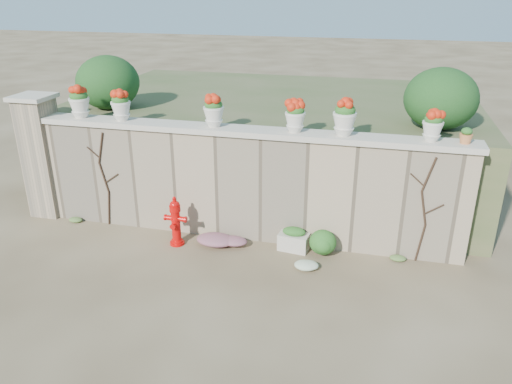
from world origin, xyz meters
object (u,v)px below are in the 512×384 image
(fire_hydrant, at_px, (176,221))
(planter_box, at_px, (294,239))
(urn_pot_0, at_px, (79,102))
(terracotta_pot, at_px, (466,136))

(fire_hydrant, height_order, planter_box, fire_hydrant)
(urn_pot_0, bearing_deg, planter_box, -4.71)
(fire_hydrant, distance_m, urn_pot_0, 2.91)
(planter_box, distance_m, terracotta_pot, 3.34)
(planter_box, height_order, urn_pot_0, urn_pot_0)
(terracotta_pot, bearing_deg, planter_box, -172.53)
(urn_pot_0, relative_size, terracotta_pot, 2.42)
(planter_box, relative_size, urn_pot_0, 0.94)
(fire_hydrant, relative_size, terracotta_pot, 3.79)
(fire_hydrant, relative_size, urn_pot_0, 1.57)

